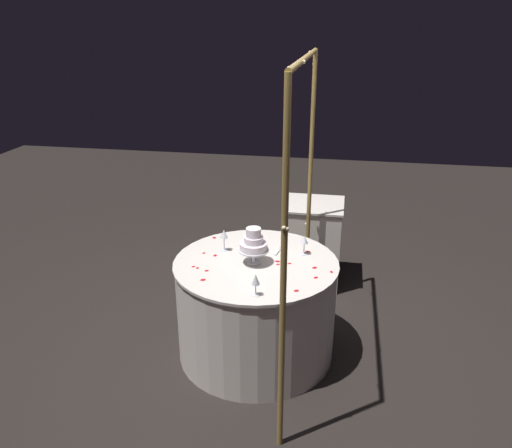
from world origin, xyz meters
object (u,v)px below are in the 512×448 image
object	(u,v)px
cake_knife	(280,248)
decorative_arch	(301,180)
main_table	(256,308)
wine_glass_2	(224,235)
tiered_cake	(253,243)
side_table	(313,242)
wine_glass_0	(256,280)
wine_glass_1	(304,241)

from	to	relation	value
cake_knife	decorative_arch	bearing A→B (deg)	33.53
decorative_arch	cake_knife	distance (m)	0.70
main_table	wine_glass_2	distance (m)	0.60
tiered_cake	cake_knife	bearing A→B (deg)	150.16
side_table	wine_glass_0	xyz separation A→B (m)	(1.72, -0.25, 0.48)
decorative_arch	tiered_cake	xyz separation A→B (m)	(0.02, -0.32, -0.48)
decorative_arch	tiered_cake	size ratio (longest dim) A/B	8.11
side_table	wine_glass_2	distance (m)	1.35
wine_glass_0	cake_knife	xyz separation A→B (m)	(-0.72, 0.06, -0.10)
main_table	side_table	xyz separation A→B (m)	(-1.25, 0.34, 0.02)
side_table	wine_glass_0	world-z (taller)	wine_glass_0
wine_glass_0	wine_glass_1	distance (m)	0.71
wine_glass_1	cake_knife	size ratio (longest dim) A/B	0.51
main_table	wine_glass_1	world-z (taller)	wine_glass_1
wine_glass_0	wine_glass_2	bearing A→B (deg)	-150.05
tiered_cake	wine_glass_2	xyz separation A→B (m)	(-0.17, -0.26, -0.03)
main_table	tiered_cake	size ratio (longest dim) A/B	4.42
decorative_arch	main_table	bearing A→B (deg)	-89.82
wine_glass_1	wine_glass_2	size ratio (longest dim) A/B	0.88
wine_glass_2	cake_knife	world-z (taller)	wine_glass_2
wine_glass_1	side_table	bearing A→B (deg)	179.67
wine_glass_1	cake_knife	distance (m)	0.23
wine_glass_1	wine_glass_2	world-z (taller)	wine_glass_2
decorative_arch	wine_glass_2	distance (m)	0.79
decorative_arch	cake_knife	xyz separation A→B (m)	(-0.25, -0.17, -0.63)
main_table	cake_knife	distance (m)	0.49
tiered_cake	wine_glass_0	bearing A→B (deg)	12.23
wine_glass_1	cake_knife	xyz separation A→B (m)	(-0.06, -0.19, -0.11)
wine_glass_2	wine_glass_0	bearing A→B (deg)	29.95
tiered_cake	wine_glass_2	world-z (taller)	tiered_cake
wine_glass_1	decorative_arch	bearing A→B (deg)	-6.89
side_table	wine_glass_0	bearing A→B (deg)	-8.42
decorative_arch	wine_glass_0	bearing A→B (deg)	-25.56
side_table	tiered_cake	distance (m)	1.42
decorative_arch	wine_glass_0	xyz separation A→B (m)	(0.47, -0.23, -0.53)
tiered_cake	main_table	bearing A→B (deg)	145.75
decorative_arch	wine_glass_1	size ratio (longest dim) A/B	14.81
main_table	cake_knife	world-z (taller)	cake_knife
wine_glass_0	wine_glass_2	xyz separation A→B (m)	(-0.62, -0.36, 0.02)
main_table	side_table	bearing A→B (deg)	164.88
decorative_arch	main_table	distance (m)	1.07
decorative_arch	side_table	bearing A→B (deg)	178.67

